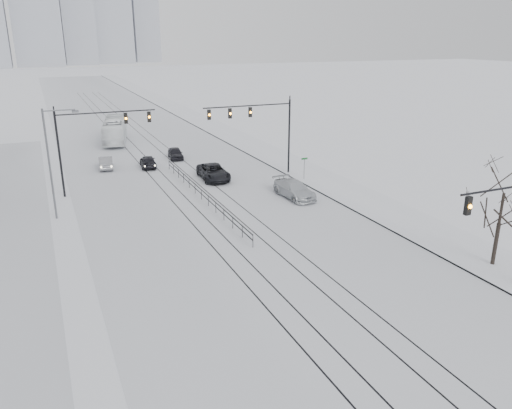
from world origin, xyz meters
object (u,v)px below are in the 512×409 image
object	(u,v)px
sedan_sb_outer	(106,163)
sedan_nb_right	(294,189)
sedan_sb_inner	(148,162)
bare_tree	(503,201)
box_truck	(115,130)
sedan_nb_far	(176,153)
sedan_nb_front	(213,172)

from	to	relation	value
sedan_sb_outer	sedan_nb_right	distance (m)	23.22
sedan_sb_inner	bare_tree	bearing A→B (deg)	119.68
sedan_nb_right	box_truck	size ratio (longest dim) A/B	0.45
sedan_sb_inner	sedan_sb_outer	distance (m)	4.71
sedan_nb_right	sedan_nb_far	xyz separation A→B (m)	(-6.11, 19.58, -0.11)
sedan_sb_outer	sedan_nb_front	distance (m)	13.38
sedan_sb_inner	sedan_nb_right	world-z (taller)	sedan_nb_right
sedan_nb_far	sedan_sb_outer	bearing A→B (deg)	-163.10
bare_tree	sedan_nb_front	bearing A→B (deg)	110.25
sedan_nb_right	sedan_nb_far	size ratio (longest dim) A/B	1.36
sedan_sb_outer	bare_tree	bearing A→B (deg)	124.40
box_truck	bare_tree	bearing A→B (deg)	118.72
sedan_nb_front	box_truck	size ratio (longest dim) A/B	0.47
sedan_nb_front	sedan_nb_right	size ratio (longest dim) A/B	1.05
sedan_nb_right	box_truck	xyz separation A→B (m)	(-11.27, 33.03, 0.88)
sedan_sb_inner	box_truck	xyz separation A→B (m)	(-1.16, 16.41, 0.96)
box_truck	sedan_sb_outer	bearing A→B (deg)	88.47
sedan_sb_inner	sedan_nb_right	bearing A→B (deg)	127.38
bare_tree	sedan_sb_inner	bearing A→B (deg)	113.61
bare_tree	box_truck	distance (m)	53.82
sedan_nb_right	box_truck	world-z (taller)	box_truck
sedan_sb_inner	sedan_sb_outer	bearing A→B (deg)	-11.59
sedan_sb_inner	sedan_nb_right	xyz separation A→B (m)	(10.11, -16.63, 0.08)
bare_tree	sedan_sb_inner	world-z (taller)	bare_tree
sedan_sb_outer	sedan_nb_front	xyz separation A→B (m)	(9.72, -9.19, 0.09)
bare_tree	sedan_nb_front	distance (m)	29.04
sedan_nb_front	box_truck	distance (m)	25.02
sedan_sb_outer	sedan_nb_right	xyz separation A→B (m)	(14.60, -18.05, 0.08)
bare_tree	sedan_nb_right	world-z (taller)	bare_tree
sedan_nb_front	sedan_nb_far	xyz separation A→B (m)	(-1.23, 10.72, -0.11)
bare_tree	sedan_nb_right	distance (m)	19.22
sedan_sb_inner	box_truck	distance (m)	16.48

